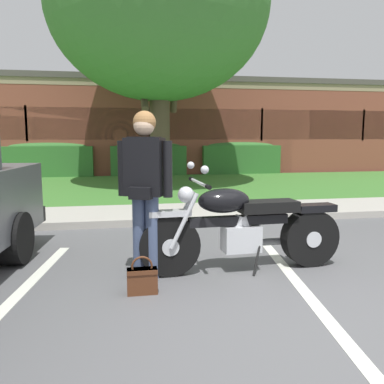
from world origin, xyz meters
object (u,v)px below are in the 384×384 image
Objects in this scene: shade_tree at (158,6)px; hedge_center_right at (239,157)px; motorcycle at (251,227)px; hedge_left at (49,159)px; handbag at (142,279)px; hedge_center_left at (148,158)px; brick_building at (142,129)px; rider_person at (145,182)px.

shade_tree reaches higher than hedge_center_right.
hedge_center_right is (3.06, 10.55, 0.17)m from motorcycle.
hedge_left is at bearing 137.47° from shade_tree.
motorcycle is at bearing 21.50° from handbag.
brick_building reaches higher than hedge_center_left.
handbag is 0.05× the size of shade_tree.
motorcycle is at bearing -106.17° from hedge_center_right.
shade_tree is at bearing 92.08° from motorcycle.
rider_person is at bearing 81.55° from handbag.
brick_building reaches higher than rider_person.
rider_person is 0.07× the size of brick_building.
hedge_left is at bearing -122.15° from brick_building.
hedge_center_right is at bearing 0.00° from hedge_left.
hedge_left is 6.69m from brick_building.
hedge_left is 0.12× the size of brick_building.
rider_person is (-1.13, -0.03, 0.51)m from motorcycle.
rider_person is 0.96m from handbag.
brick_building reaches higher than hedge_center_right.
rider_person is at bearing -178.33° from motorcycle.
motorcycle is 1.24m from rider_person.
brick_building reaches higher than hedge_left.
rider_person reaches higher than hedge_center_left.
handbag is at bearing -158.50° from motorcycle.
hedge_center_right is (3.32, 3.26, -4.28)m from shade_tree.
hedge_center_left is at bearing 92.01° from shade_tree.
shade_tree is at bearing 83.23° from rider_person.
hedge_center_left is at bearing 0.00° from hedge_left.
hedge_left is (-3.82, 10.55, 0.17)m from motorcycle.
brick_building is at bearing 121.11° from hedge_center_right.
shade_tree is (0.87, 7.33, 3.94)m from rider_person.
hedge_left is 6.88m from hedge_center_right.
hedge_center_left is 0.11× the size of brick_building.
hedge_center_right reaches higher than motorcycle.
hedge_center_right is at bearing -58.89° from brick_building.
motorcycle is at bearing -87.92° from shade_tree.
hedge_center_left is (-0.38, 10.55, 0.17)m from motorcycle.
shade_tree is 5.38m from hedge_center_left.
hedge_center_left is at bearing 85.74° from handbag.
motorcycle is 1.33m from handbag.
brick_building is (-0.31, 16.13, 1.32)m from motorcycle.
hedge_center_right reaches higher than handbag.
shade_tree reaches higher than motorcycle.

